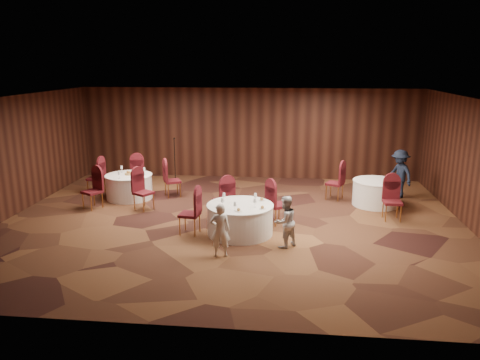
# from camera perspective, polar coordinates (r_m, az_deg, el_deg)

# --- Properties ---
(ground) EXTENTS (12.00, 12.00, 0.00)m
(ground) POSITION_cam_1_polar(r_m,az_deg,el_deg) (12.28, -1.03, -5.19)
(ground) COLOR black
(ground) RESTS_ON ground
(room_shell) EXTENTS (12.00, 12.00, 12.00)m
(room_shell) POSITION_cam_1_polar(r_m,az_deg,el_deg) (11.78, -1.07, 3.87)
(room_shell) COLOR silver
(room_shell) RESTS_ON ground
(table_main) EXTENTS (1.62, 1.62, 0.74)m
(table_main) POSITION_cam_1_polar(r_m,az_deg,el_deg) (11.38, 0.01, -4.78)
(table_main) COLOR white
(table_main) RESTS_ON ground
(table_left) EXTENTS (1.41, 1.41, 0.74)m
(table_left) POSITION_cam_1_polar(r_m,az_deg,el_deg) (14.71, -13.35, -0.76)
(table_left) COLOR white
(table_left) RESTS_ON ground
(table_right) EXTENTS (1.35, 1.35, 0.74)m
(table_right) POSITION_cam_1_polar(r_m,az_deg,el_deg) (14.20, 16.22, -1.49)
(table_right) COLOR white
(table_right) RESTS_ON ground
(chairs_main) EXTENTS (2.76, 1.92, 1.00)m
(chairs_main) POSITION_cam_1_polar(r_m,az_deg,el_deg) (11.97, -1.10, -3.18)
(chairs_main) COLOR #470E0E
(chairs_main) RESTS_ON ground
(chairs_left) EXTENTS (3.14, 2.95, 1.00)m
(chairs_left) POSITION_cam_1_polar(r_m,az_deg,el_deg) (14.64, -13.38, -0.33)
(chairs_left) COLOR #470E0E
(chairs_left) RESTS_ON ground
(chairs_right) EXTENTS (1.95, 2.43, 1.00)m
(chairs_right) POSITION_cam_1_polar(r_m,az_deg,el_deg) (13.70, 14.60, -1.40)
(chairs_right) COLOR #470E0E
(chairs_right) RESTS_ON ground
(tabletop_main) EXTENTS (1.09, 1.05, 0.22)m
(tabletop_main) POSITION_cam_1_polar(r_m,az_deg,el_deg) (11.13, 0.65, -2.69)
(tabletop_main) COLOR silver
(tabletop_main) RESTS_ON table_main
(tabletop_left) EXTENTS (0.85, 0.82, 0.22)m
(tabletop_left) POSITION_cam_1_polar(r_m,az_deg,el_deg) (14.60, -13.44, 0.92)
(tabletop_left) COLOR silver
(tabletop_left) RESTS_ON table_left
(tabletop_right) EXTENTS (0.08, 0.08, 0.22)m
(tabletop_right) POSITION_cam_1_polar(r_m,az_deg,el_deg) (13.84, 17.51, 0.26)
(tabletop_right) COLOR silver
(tabletop_right) RESTS_ON table_right
(mic_stand) EXTENTS (0.24, 0.24, 1.55)m
(mic_stand) POSITION_cam_1_polar(r_m,az_deg,el_deg) (16.47, -7.92, 1.33)
(mic_stand) COLOR black
(mic_stand) RESTS_ON ground
(woman_a) EXTENTS (0.46, 0.33, 1.18)m
(woman_a) POSITION_cam_1_polar(r_m,az_deg,el_deg) (10.04, -2.44, -6.13)
(woman_a) COLOR silver
(woman_a) RESTS_ON ground
(woman_b) EXTENTS (0.73, 0.73, 1.19)m
(woman_b) POSITION_cam_1_polar(r_m,az_deg,el_deg) (10.57, 5.51, -5.09)
(woman_b) COLOR silver
(woman_b) RESTS_ON ground
(man_c) EXTENTS (0.98, 1.11, 1.49)m
(man_c) POSITION_cam_1_polar(r_m,az_deg,el_deg) (15.13, 18.87, 0.71)
(man_c) COLOR black
(man_c) RESTS_ON ground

